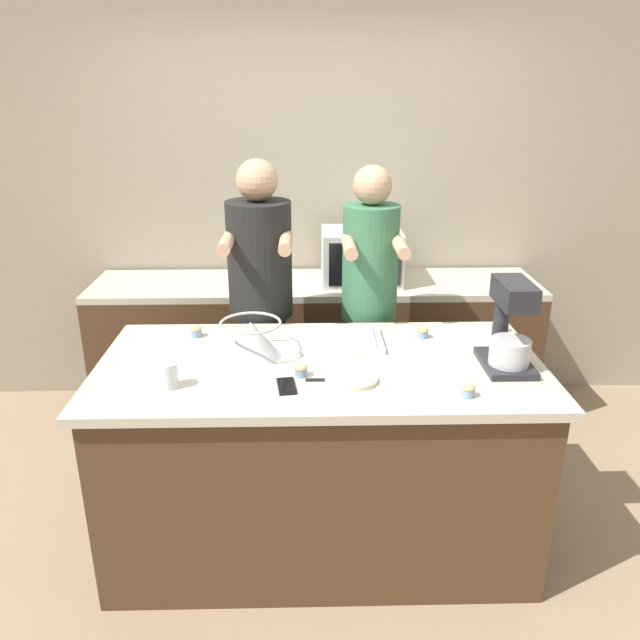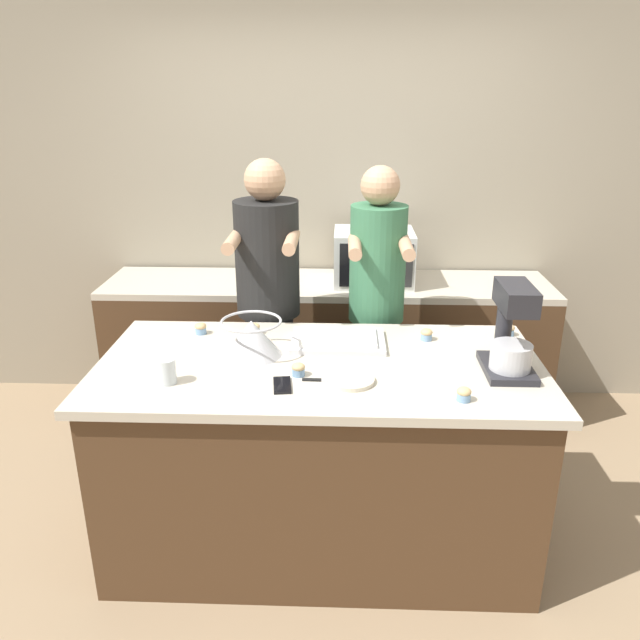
{
  "view_description": "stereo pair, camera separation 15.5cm",
  "coord_description": "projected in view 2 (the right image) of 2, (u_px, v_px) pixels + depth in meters",
  "views": [
    {
      "loc": [
        -0.06,
        -2.49,
        2.08
      ],
      "look_at": [
        0.0,
        0.05,
        1.12
      ],
      "focal_mm": 35.0,
      "sensor_mm": 36.0,
      "label": 1
    },
    {
      "loc": [
        0.09,
        -2.49,
        2.08
      ],
      "look_at": [
        0.0,
        0.05,
        1.12
      ],
      "focal_mm": 35.0,
      "sensor_mm": 36.0,
      "label": 2
    }
  ],
  "objects": [
    {
      "name": "small_plate",
      "position": [
        351.0,
        380.0,
        2.55
      ],
      "size": [
        0.19,
        0.19,
        0.02
      ],
      "color": "beige",
      "rests_on": "island_counter"
    },
    {
      "name": "mixing_bowl",
      "position": [
        252.0,
        337.0,
        2.78
      ],
      "size": [
        0.27,
        0.27,
        0.17
      ],
      "color": "#BCBCC1",
      "rests_on": "island_counter"
    },
    {
      "name": "drinking_glass",
      "position": [
        167.0,
        371.0,
        2.52
      ],
      "size": [
        0.07,
        0.07,
        0.11
      ],
      "color": "silver",
      "rests_on": "island_counter"
    },
    {
      "name": "ground_plane",
      "position": [
        320.0,
        535.0,
        3.06
      ],
      "size": [
        16.0,
        16.0,
        0.0
      ],
      "primitive_type": "plane",
      "color": "#937A5B"
    },
    {
      "name": "island_counter",
      "position": [
        320.0,
        453.0,
        2.9
      ],
      "size": [
        1.95,
        0.96,
        0.94
      ],
      "color": "#4C331E",
      "rests_on": "ground_plane"
    },
    {
      "name": "cupcake_5",
      "position": [
        426.0,
        334.0,
        2.96
      ],
      "size": [
        0.06,
        0.06,
        0.06
      ],
      "color": "#759EC6",
      "rests_on": "island_counter"
    },
    {
      "name": "cell_phone",
      "position": [
        282.0,
        385.0,
        2.51
      ],
      "size": [
        0.09,
        0.15,
        0.01
      ],
      "color": "black",
      "rests_on": "island_counter"
    },
    {
      "name": "cupcake_0",
      "position": [
        201.0,
        328.0,
        3.04
      ],
      "size": [
        0.06,
        0.06,
        0.06
      ],
      "color": "#759EC6",
      "rests_on": "island_counter"
    },
    {
      "name": "cupcake_2",
      "position": [
        464.0,
        394.0,
        2.39
      ],
      "size": [
        0.06,
        0.06,
        0.06
      ],
      "color": "#759EC6",
      "rests_on": "island_counter"
    },
    {
      "name": "person_left",
      "position": [
        269.0,
        313.0,
        3.37
      ],
      "size": [
        0.35,
        0.51,
        1.74
      ],
      "color": "#232328",
      "rests_on": "ground_plane"
    },
    {
      "name": "back_counter",
      "position": [
        327.0,
        348.0,
        4.09
      ],
      "size": [
        2.8,
        0.6,
        0.91
      ],
      "color": "#4C331E",
      "rests_on": "ground_plane"
    },
    {
      "name": "back_wall",
      "position": [
        329.0,
        203.0,
        4.1
      ],
      "size": [
        10.0,
        0.06,
        2.7
      ],
      "color": "gray",
      "rests_on": "ground_plane"
    },
    {
      "name": "knife",
      "position": [
        325.0,
        380.0,
        2.56
      ],
      "size": [
        0.22,
        0.02,
        0.01
      ],
      "color": "#BCBCC1",
      "rests_on": "island_counter"
    },
    {
      "name": "person_right",
      "position": [
        376.0,
        316.0,
        3.35
      ],
      "size": [
        0.31,
        0.49,
        1.7
      ],
      "color": "#33384C",
      "rests_on": "ground_plane"
    },
    {
      "name": "cupcake_4",
      "position": [
        298.0,
        369.0,
        2.6
      ],
      "size": [
        0.06,
        0.06,
        0.06
      ],
      "color": "#759EC6",
      "rests_on": "island_counter"
    },
    {
      "name": "baking_tray",
      "position": [
        338.0,
        340.0,
        2.93
      ],
      "size": [
        0.44,
        0.3,
        0.04
      ],
      "color": "silver",
      "rests_on": "island_counter"
    },
    {
      "name": "microwave_oven",
      "position": [
        373.0,
        257.0,
        3.86
      ],
      "size": [
        0.49,
        0.39,
        0.33
      ],
      "color": "silver",
      "rests_on": "back_counter"
    },
    {
      "name": "stand_mixer",
      "position": [
        511.0,
        334.0,
        2.59
      ],
      "size": [
        0.2,
        0.3,
        0.39
      ],
      "color": "#232328",
      "rests_on": "island_counter"
    },
    {
      "name": "cupcake_3",
      "position": [
        509.0,
        330.0,
        3.02
      ],
      "size": [
        0.06,
        0.06,
        0.06
      ],
      "color": "#759EC6",
      "rests_on": "island_counter"
    },
    {
      "name": "cupcake_1",
      "position": [
        254.0,
        329.0,
        3.03
      ],
      "size": [
        0.06,
        0.06,
        0.06
      ],
      "color": "#759EC6",
      "rests_on": "island_counter"
    }
  ]
}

